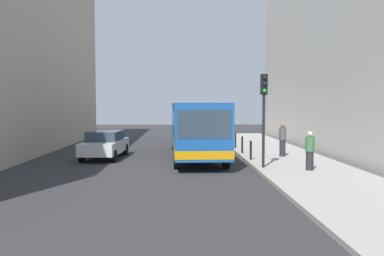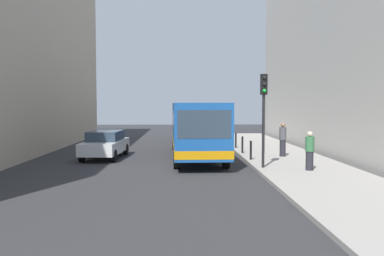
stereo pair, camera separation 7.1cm
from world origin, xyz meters
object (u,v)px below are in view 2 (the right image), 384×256
Objects in this scene: pedestrian_near_signal at (310,151)px; bus at (196,126)px; bollard_near at (251,150)px; pedestrian_mid_sidewalk at (283,140)px; bollard_mid at (242,145)px; bollard_far at (236,140)px; traffic_light at (264,103)px; car_behind_bus at (189,131)px; car_beside_bus at (105,144)px; bollard_farthest at (230,137)px.

bus is at bearing -178.15° from pedestrian_near_signal.
pedestrian_mid_sidewalk is at bearing 32.87° from bollard_near.
bollard_mid is 2.79m from bollard_far.
traffic_light reaches higher than pedestrian_near_signal.
traffic_light is (2.96, -15.14, 2.22)m from car_behind_bus.
car_beside_bus is 9.98m from bollard_farthest.
bus reaches higher than bollard_mid.
bollard_near and bollard_mid have the same top height.
pedestrian_near_signal is at bearing -134.29° from pedestrian_mid_sidewalk.
car_behind_bus is 7.54m from bollard_far.
car_beside_bus is 11.63m from car_behind_bus.
car_behind_bus is at bearing 158.85° from pedestrian_near_signal.
car_beside_bus is at bearing 149.63° from traffic_light.
pedestrian_near_signal is (9.55, -5.31, 0.18)m from car_beside_bus.
bollard_mid is 5.58m from bollard_farthest.
bus is at bearing -167.64° from bollard_mid.
bus is 10.41m from car_behind_bus.
bollard_near and bollard_farthest have the same top height.
bollard_farthest is at bearing 151.42° from pedestrian_near_signal.
bollard_farthest is at bearing 90.00° from bollard_mid.
bollard_mid is at bearing 91.07° from traffic_light.
bollard_farthest is (2.86, -4.19, -0.16)m from car_behind_bus.
car_beside_bus is at bearing 131.56° from pedestrian_mid_sidewalk.
pedestrian_near_signal is at bearing -77.92° from bollard_far.
traffic_light is at bearing -150.99° from pedestrian_near_signal.
car_beside_bus reaches higher than bollard_mid.
bus is at bearing 89.91° from car_behind_bus.
car_beside_bus reaches higher than bollard_farthest.
traffic_light reaches higher than bollard_near.
bus is 3.65m from bollard_near.
car_behind_bus is (4.78, 10.60, 0.00)m from car_beside_bus.
traffic_light is (7.74, -4.54, 2.22)m from car_beside_bus.
bus reaches higher than pedestrian_near_signal.
car_beside_bus is at bearing 64.70° from car_behind_bus.
bollard_far is 0.53× the size of pedestrian_mid_sidewalk.
car_behind_bus is 1.08× the size of traffic_light.
bus is 11.67× the size of bollard_farthest.
bus is at bearing -113.57° from bollard_farthest.
bus is at bearing -128.53° from bollard_far.
car_behind_bus is 4.66× the size of bollard_far.
pedestrian_near_signal is (1.91, -6.14, 0.34)m from bollard_mid.
car_behind_bus is at bearing 68.78° from pedestrian_mid_sidewalk.
bollard_farthest is 0.53× the size of pedestrian_mid_sidewalk.
bollard_near is at bearing 169.41° from car_beside_bus.
bollard_near and bollard_far have the same top height.
pedestrian_mid_sidewalk is at bearing 111.91° from car_behind_bus.
bollard_far is (2.86, -6.98, -0.16)m from car_behind_bus.
bollard_near is at bearing 168.74° from pedestrian_mid_sidewalk.
traffic_light reaches higher than bus.
bollard_farthest is at bearing -115.10° from bus.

